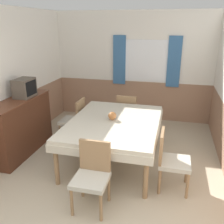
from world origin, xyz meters
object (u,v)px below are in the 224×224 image
at_px(chair_head_near, 92,173).
at_px(chair_right_near, 170,159).
at_px(chair_left_far, 75,119).
at_px(sideboard, 21,126).
at_px(vase, 112,116).
at_px(tv, 25,88).
at_px(dining_table, 114,126).
at_px(chair_head_window, 127,112).

relative_size(chair_head_near, chair_right_near, 1.00).
distance_m(chair_left_far, chair_right_near, 2.24).
bearing_deg(chair_left_far, sideboard, 131.75).
bearing_deg(vase, tv, 178.44).
bearing_deg(dining_table, chair_head_window, 90.00).
bearing_deg(chair_left_far, chair_right_near, -120.80).
height_order(dining_table, sideboard, sideboard).
xyz_separation_m(chair_left_far, vase, (0.92, -0.54, 0.34)).
relative_size(chair_head_window, sideboard, 0.59).
distance_m(chair_left_far, chair_head_window, 1.15).
bearing_deg(chair_right_near, tv, -103.66).
bearing_deg(chair_right_near, chair_head_near, -56.65).
relative_size(chair_head_near, tv, 2.26).
bearing_deg(dining_table, sideboard, -175.93).
relative_size(dining_table, vase, 14.17).
relative_size(chair_head_near, chair_head_window, 1.00).
distance_m(chair_right_near, chair_head_window, 2.02).
relative_size(chair_left_far, chair_head_window, 1.00).
relative_size(chair_head_window, vase, 6.28).
relative_size(chair_left_far, chair_right_near, 1.00).
xyz_separation_m(chair_head_near, sideboard, (-1.74, 1.08, 0.04)).
bearing_deg(chair_head_window, chair_head_near, -90.00).
height_order(chair_right_near, tv, tv).
bearing_deg(vase, chair_left_far, 149.34).
xyz_separation_m(dining_table, vase, (-0.04, 0.03, 0.17)).
distance_m(dining_table, tv, 1.79).
height_order(sideboard, tv, tv).
relative_size(chair_right_near, chair_head_window, 1.00).
distance_m(chair_left_far, chair_head_near, 2.02).
distance_m(dining_table, chair_left_far, 1.13).
bearing_deg(dining_table, vase, 146.42).
bearing_deg(chair_left_far, chair_head_window, -56.65).
distance_m(dining_table, sideboard, 1.75).
distance_m(sideboard, vase, 1.73).
bearing_deg(tv, vase, -1.56).
bearing_deg(tv, chair_left_far, 34.07).
relative_size(dining_table, chair_left_far, 2.26).
relative_size(chair_right_near, tv, 2.26).
height_order(dining_table, vase, vase).
distance_m(chair_head_window, tv, 2.16).
relative_size(dining_table, sideboard, 1.34).
height_order(chair_left_far, tv, tv).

